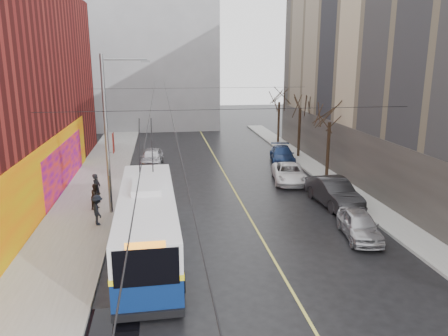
# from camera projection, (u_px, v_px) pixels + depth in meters

# --- Properties ---
(ground) EXTENTS (140.00, 140.00, 0.00)m
(ground) POSITION_uv_depth(u_px,v_px,m) (255.00, 297.00, 16.47)
(ground) COLOR black
(ground) RESTS_ON ground
(sidewalk_left) EXTENTS (4.00, 60.00, 0.15)m
(sidewalk_left) POSITION_uv_depth(u_px,v_px,m) (87.00, 204.00, 26.86)
(sidewalk_left) COLOR gray
(sidewalk_left) RESTS_ON ground
(sidewalk_right) EXTENTS (2.00, 60.00, 0.15)m
(sidewalk_right) POSITION_uv_depth(u_px,v_px,m) (348.00, 192.00, 29.23)
(sidewalk_right) COLOR gray
(sidewalk_right) RESTS_ON ground
(lane_line) EXTENTS (0.12, 50.00, 0.01)m
(lane_line) POSITION_uv_depth(u_px,v_px,m) (233.00, 189.00, 30.12)
(lane_line) COLOR #BFB74C
(lane_line) RESTS_ON ground
(building_far) EXTENTS (20.50, 12.10, 18.00)m
(building_far) POSITION_uv_depth(u_px,v_px,m) (138.00, 57.00, 56.64)
(building_far) COLOR gray
(building_far) RESTS_ON ground
(streetlight_pole) EXTENTS (2.65, 0.60, 9.00)m
(streetlight_pole) POSITION_uv_depth(u_px,v_px,m) (109.00, 131.00, 24.04)
(streetlight_pole) COLOR slate
(streetlight_pole) RESTS_ON ground
(catenary_wires) EXTENTS (18.00, 60.00, 0.22)m
(catenary_wires) POSITION_uv_depth(u_px,v_px,m) (172.00, 98.00, 28.78)
(catenary_wires) COLOR black
(tree_near) EXTENTS (3.20, 3.20, 6.40)m
(tree_near) POSITION_uv_depth(u_px,v_px,m) (330.00, 112.00, 31.88)
(tree_near) COLOR black
(tree_near) RESTS_ON ground
(tree_mid) EXTENTS (3.20, 3.20, 6.68)m
(tree_mid) POSITION_uv_depth(u_px,v_px,m) (301.00, 99.00, 38.54)
(tree_mid) COLOR black
(tree_mid) RESTS_ON ground
(tree_far) EXTENTS (3.20, 3.20, 6.57)m
(tree_far) POSITION_uv_depth(u_px,v_px,m) (279.00, 95.00, 45.28)
(tree_far) COLOR black
(tree_far) RESTS_ON ground
(pigeons_flying) EXTENTS (4.25, 3.92, 0.65)m
(pigeons_flying) POSITION_uv_depth(u_px,v_px,m) (176.00, 93.00, 23.83)
(pigeons_flying) COLOR slate
(trolleybus) EXTENTS (2.91, 11.68, 5.50)m
(trolleybus) POSITION_uv_depth(u_px,v_px,m) (148.00, 222.00, 19.85)
(trolleybus) COLOR #0B2052
(trolleybus) RESTS_ON ground
(parked_car_a) EXTENTS (2.16, 4.14, 1.34)m
(parked_car_a) POSITION_uv_depth(u_px,v_px,m) (359.00, 225.00, 21.78)
(parked_car_a) COLOR silver
(parked_car_a) RESTS_ON ground
(parked_car_b) EXTENTS (2.14, 5.15, 1.66)m
(parked_car_b) POSITION_uv_depth(u_px,v_px,m) (334.00, 192.00, 26.62)
(parked_car_b) COLOR black
(parked_car_b) RESTS_ON ground
(parked_car_c) EXTENTS (2.95, 5.08, 1.33)m
(parked_car_c) POSITION_uv_depth(u_px,v_px,m) (289.00, 173.00, 31.68)
(parked_car_c) COLOR white
(parked_car_c) RESTS_ON ground
(parked_car_d) EXTENTS (2.71, 5.00, 1.38)m
(parked_car_d) POSITION_uv_depth(u_px,v_px,m) (282.00, 155.00, 37.71)
(parked_car_d) COLOR navy
(parked_car_d) RESTS_ON ground
(following_car) EXTENTS (2.12, 4.41, 1.45)m
(following_car) POSITION_uv_depth(u_px,v_px,m) (152.00, 157.00, 36.56)
(following_car) COLOR silver
(following_car) RESTS_ON ground
(pedestrian_a) EXTENTS (0.62, 0.77, 1.84)m
(pedestrian_a) POSITION_uv_depth(u_px,v_px,m) (97.00, 188.00, 26.54)
(pedestrian_a) COLOR black
(pedestrian_a) RESTS_ON sidewalk_left
(pedestrian_b) EXTENTS (0.88, 0.94, 1.53)m
(pedestrian_b) POSITION_uv_depth(u_px,v_px,m) (96.00, 196.00, 25.55)
(pedestrian_b) COLOR black
(pedestrian_b) RESTS_ON sidewalk_left
(pedestrian_c) EXTENTS (0.91, 1.19, 1.63)m
(pedestrian_c) POSITION_uv_depth(u_px,v_px,m) (98.00, 210.00, 23.06)
(pedestrian_c) COLOR black
(pedestrian_c) RESTS_ON sidewalk_left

